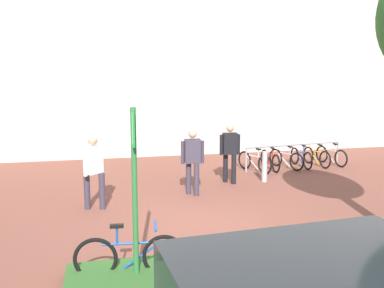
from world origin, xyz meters
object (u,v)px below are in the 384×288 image
(bike_rack_cluster, at_px, (294,158))
(person_casual_tan, at_px, (94,168))
(parking_sign_post, at_px, (134,171))
(bollard_steel, at_px, (265,167))
(person_suited_navy, at_px, (193,158))
(bike_at_sign, at_px, (130,256))
(person_suited_dark, at_px, (230,150))

(bike_rack_cluster, xyz_separation_m, person_casual_tan, (-6.63, -3.09, 0.64))
(parking_sign_post, distance_m, bollard_steel, 6.89)
(bike_rack_cluster, xyz_separation_m, person_suited_navy, (-4.14, -2.45, 0.64))
(parking_sign_post, bearing_deg, bollard_steel, 50.86)
(parking_sign_post, bearing_deg, bike_at_sign, 112.69)
(parking_sign_post, height_order, bike_rack_cluster, parking_sign_post)
(person_suited_dark, bearing_deg, bike_at_sign, -122.50)
(person_suited_navy, bearing_deg, bike_at_sign, -115.02)
(parking_sign_post, relative_size, bike_rack_cluster, 0.70)
(parking_sign_post, bearing_deg, person_suited_navy, 66.69)
(bollard_steel, height_order, person_suited_dark, person_suited_dark)
(person_casual_tan, distance_m, person_suited_dark, 4.15)
(bike_rack_cluster, height_order, bollard_steel, bollard_steel)
(parking_sign_post, relative_size, person_casual_tan, 1.51)
(person_suited_navy, bearing_deg, person_suited_dark, 36.07)
(bike_rack_cluster, height_order, person_suited_navy, person_suited_navy)
(bollard_steel, relative_size, person_casual_tan, 0.52)
(person_suited_dark, bearing_deg, person_casual_tan, -157.14)
(parking_sign_post, xyz_separation_m, bike_at_sign, (-0.07, 0.18, -1.34))
(parking_sign_post, relative_size, bike_at_sign, 1.55)
(bike_at_sign, height_order, person_suited_dark, person_suited_dark)
(bike_at_sign, bearing_deg, bike_rack_cluster, 47.48)
(parking_sign_post, distance_m, person_suited_navy, 4.84)
(bike_rack_cluster, bearing_deg, person_suited_dark, -152.30)
(person_casual_tan, xyz_separation_m, person_suited_navy, (2.49, 0.64, 0.00))
(bike_rack_cluster, bearing_deg, bollard_steel, -137.95)
(bollard_steel, relative_size, person_suited_navy, 0.52)
(bike_at_sign, relative_size, person_suited_navy, 0.97)
(bike_rack_cluster, distance_m, person_suited_navy, 4.85)
(bollard_steel, height_order, person_suited_navy, person_suited_navy)
(bike_rack_cluster, bearing_deg, person_casual_tan, -155.04)
(bike_rack_cluster, xyz_separation_m, bollard_steel, (-1.76, -1.59, 0.10))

